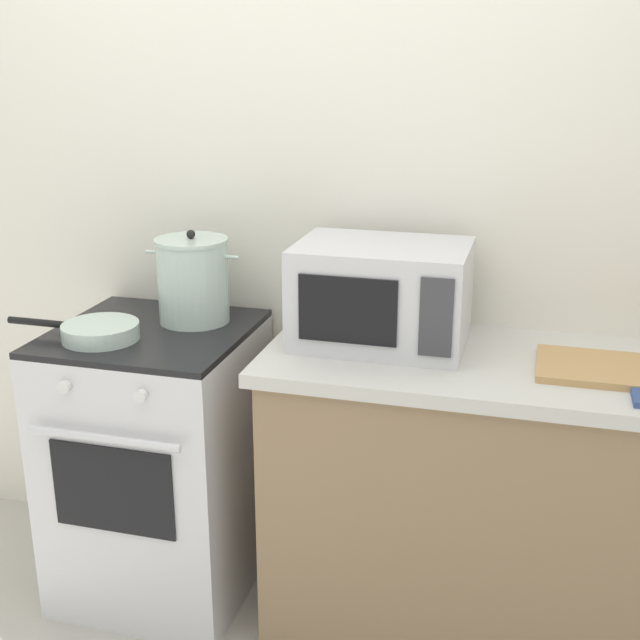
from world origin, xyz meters
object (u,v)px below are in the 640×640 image
at_px(stove, 159,461).
at_px(cutting_board, 605,369).
at_px(stock_pot, 193,280).
at_px(microwave, 382,294).
at_px(frying_pan, 98,331).

relative_size(stove, cutting_board, 2.56).
relative_size(stock_pot, microwave, 0.63).
xyz_separation_m(stock_pot, cutting_board, (1.26, -0.12, -0.13)).
relative_size(stock_pot, frying_pan, 0.73).
height_order(frying_pan, cutting_board, frying_pan).
height_order(stock_pot, cutting_board, stock_pot).
bearing_deg(cutting_board, microwave, 173.00).
distance_m(microwave, cutting_board, 0.66).
relative_size(stove, microwave, 1.84).
relative_size(stove, stock_pot, 2.92).
height_order(stove, frying_pan, frying_pan).
xyz_separation_m(stove, microwave, (0.72, 0.08, 0.61)).
bearing_deg(frying_pan, cutting_board, 4.76).
bearing_deg(microwave, cutting_board, -7.00).
relative_size(stock_pot, cutting_board, 0.88).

